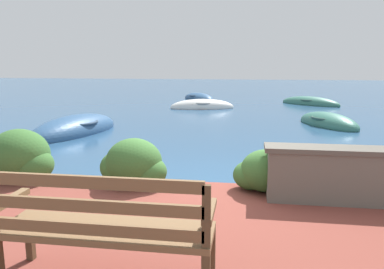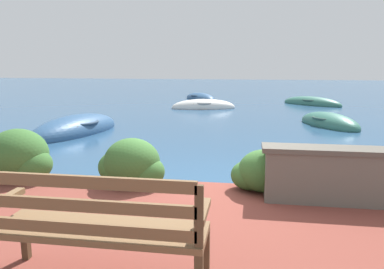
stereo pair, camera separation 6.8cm
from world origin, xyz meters
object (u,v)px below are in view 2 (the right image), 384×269
rowboat_far (203,107)px  rowboat_outer (312,104)px  rowboat_mid (329,124)px  rowboat_distant (200,98)px  park_bench (98,225)px  rowboat_nearest (76,130)px  mooring_buoy (14,148)px

rowboat_far → rowboat_outer: size_ratio=1.00×
rowboat_mid → rowboat_distant: rowboat_mid is taller
rowboat_outer → rowboat_distant: bearing=21.1°
park_bench → rowboat_distant: bearing=90.4°
park_bench → rowboat_nearest: size_ratio=0.47×
rowboat_nearest → rowboat_far: size_ratio=1.23×
rowboat_mid → mooring_buoy: 8.89m
rowboat_nearest → rowboat_outer: rowboat_nearest is taller
rowboat_far → rowboat_distant: (-0.67, 3.99, -0.01)m
rowboat_nearest → mooring_buoy: (-0.35, -2.27, -0.01)m
park_bench → mooring_buoy: 6.34m
rowboat_nearest → rowboat_mid: 7.61m
park_bench → rowboat_mid: bearing=64.7°
rowboat_nearest → mooring_buoy: bearing=4.2°
rowboat_nearest → rowboat_distant: 10.43m
rowboat_far → rowboat_outer: 5.32m
rowboat_mid → rowboat_far: size_ratio=0.94×
rowboat_mid → rowboat_nearest: bearing=81.1°
park_bench → mooring_buoy: size_ratio=4.04×
rowboat_nearest → rowboat_outer: (7.64, 8.44, -0.02)m
park_bench → rowboat_mid: 10.15m
park_bench → rowboat_outer: 16.08m
rowboat_nearest → rowboat_mid: (7.24, 2.36, -0.01)m
rowboat_far → rowboat_distant: bearing=-93.5°
rowboat_outer → rowboat_distant: rowboat_outer is taller
park_bench → rowboat_mid: park_bench is taller
rowboat_mid → rowboat_distant: 9.36m
park_bench → rowboat_nearest: park_bench is taller
rowboat_mid → rowboat_far: bearing=22.0°
mooring_buoy → rowboat_distant: bearing=78.7°
park_bench → rowboat_nearest: bearing=112.6°
park_bench → rowboat_far: park_bench is taller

